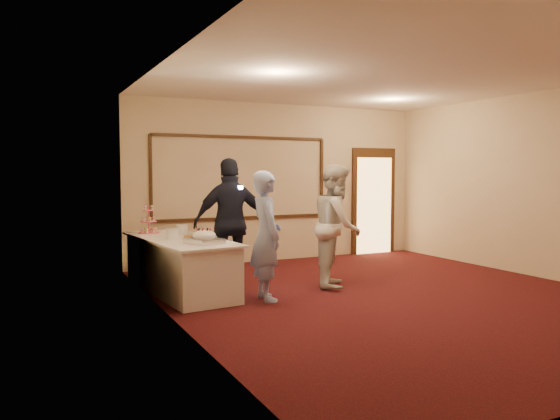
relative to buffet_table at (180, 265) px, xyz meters
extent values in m
plane|color=black|center=(2.53, -1.54, -0.39)|extent=(7.00, 7.00, 0.00)
cube|color=beige|center=(2.53, 1.96, 1.11)|extent=(6.00, 0.04, 3.00)
cube|color=beige|center=(-0.47, -1.54, 1.11)|extent=(0.04, 7.00, 3.00)
cube|color=beige|center=(5.53, -1.54, 1.11)|extent=(0.04, 7.00, 3.00)
cube|color=white|center=(2.53, -1.54, 2.61)|extent=(6.00, 7.00, 0.04)
cube|color=#321B0F|center=(1.73, 1.93, 0.46)|extent=(3.40, 0.04, 0.05)
cube|color=#321B0F|center=(1.73, 1.93, 1.96)|extent=(3.40, 0.04, 0.05)
cube|color=#321B0F|center=(0.03, 1.93, 1.21)|extent=(0.05, 0.04, 1.50)
cube|color=#321B0F|center=(3.43, 1.93, 1.21)|extent=(0.05, 0.04, 1.50)
cube|color=#321B0F|center=(4.68, 1.92, 0.71)|extent=(1.05, 0.06, 2.20)
cube|color=#FFBF66|center=(4.68, 1.89, 0.61)|extent=(0.85, 0.02, 2.00)
cube|color=silver|center=(0.00, 0.00, -0.02)|extent=(1.07, 2.37, 0.74)
cube|color=silver|center=(0.00, 0.00, 0.37)|extent=(1.19, 2.51, 0.03)
cube|color=silver|center=(0.13, -0.71, 0.40)|extent=(0.48, 0.55, 0.04)
ellipsoid|color=white|center=(0.13, -0.71, 0.49)|extent=(0.30, 0.30, 0.14)
cube|color=silver|center=(0.23, -0.57, 0.43)|extent=(0.24, 0.26, 0.01)
cylinder|color=#EB5686|center=(-0.25, 0.84, 0.60)|extent=(0.02, 0.02, 0.43)
cylinder|color=#EB5686|center=(-0.25, 0.84, 0.39)|extent=(0.32, 0.32, 0.01)
cylinder|color=#EB5686|center=(-0.25, 0.84, 0.56)|extent=(0.25, 0.25, 0.01)
cylinder|color=#EB5686|center=(-0.25, 0.84, 0.73)|extent=(0.17, 0.17, 0.01)
cylinder|color=white|center=(-0.12, -0.05, 0.45)|extent=(0.16, 0.16, 0.14)
cylinder|color=white|center=(-0.12, -0.05, 0.52)|extent=(0.17, 0.17, 0.01)
cylinder|color=white|center=(0.16, 0.44, 0.45)|extent=(0.16, 0.16, 0.14)
cylinder|color=white|center=(0.16, 0.44, 0.52)|extent=(0.17, 0.17, 0.01)
cylinder|color=white|center=(0.12, -0.21, 0.39)|extent=(0.26, 0.26, 0.01)
cylinder|color=#975526|center=(0.12, -0.21, 0.42)|extent=(0.23, 0.23, 0.04)
imported|color=#95ADED|center=(0.90, -0.97, 0.47)|extent=(0.47, 0.66, 1.72)
imported|color=silver|center=(2.22, -0.62, 0.52)|extent=(1.06, 1.12, 1.82)
imported|color=black|center=(0.79, 0.04, 0.57)|extent=(1.17, 0.59, 1.91)
cube|color=white|center=(0.88, -0.09, 1.09)|extent=(0.08, 0.06, 0.05)
camera|label=1|loc=(-2.05, -7.51, 1.32)|focal=35.00mm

